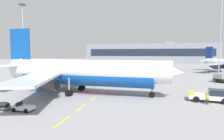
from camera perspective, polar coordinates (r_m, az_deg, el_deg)
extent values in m
plane|color=gray|center=(53.28, 25.53, -3.58)|extent=(400.00, 400.00, 0.00)
cube|color=yellow|center=(22.81, -14.12, -14.20)|extent=(0.24, 4.00, 0.01)
cube|color=yellow|center=(27.84, -8.76, -10.59)|extent=(0.24, 4.00, 0.01)
cube|color=yellow|center=(32.89, -5.28, -8.14)|extent=(0.24, 4.00, 0.01)
cube|color=yellow|center=(38.68, -2.51, -6.15)|extent=(0.24, 4.00, 0.01)
cube|color=yellow|center=(44.71, -0.44, -4.64)|extent=(0.24, 4.00, 0.01)
cube|color=yellow|center=(51.42, 1.27, -3.38)|extent=(0.24, 4.00, 0.01)
cube|color=yellow|center=(58.70, 2.66, -2.36)|extent=(0.24, 4.00, 0.01)
cube|color=yellow|center=(65.43, 3.67, -1.61)|extent=(0.24, 4.00, 0.01)
cube|color=yellow|center=(70.94, 4.35, -1.11)|extent=(0.24, 4.00, 0.01)
cube|color=yellow|center=(76.91, 4.97, -0.65)|extent=(0.24, 4.00, 0.01)
cube|color=yellow|center=(83.10, 5.52, -0.24)|extent=(0.24, 4.00, 0.01)
cube|color=yellow|center=(90.26, 6.06, 0.17)|extent=(0.24, 4.00, 0.01)
cube|color=yellow|center=(96.00, 6.44, 0.44)|extent=(0.24, 4.00, 0.01)
cube|color=#B21414|center=(35.48, -3.92, -7.16)|extent=(8.00, 0.40, 0.01)
cylinder|color=white|center=(36.06, -7.63, -0.09)|extent=(30.28, 5.65, 3.80)
cylinder|color=#0F479E|center=(36.17, -7.61, -1.74)|extent=(24.67, 5.00, 3.50)
cone|color=white|center=(33.11, 17.03, -0.71)|extent=(3.72, 3.93, 3.72)
cone|color=white|center=(44.69, -26.50, 1.00)|extent=(4.39, 3.48, 3.23)
cube|color=#192333|center=(33.04, 15.24, 0.48)|extent=(1.77, 2.94, 0.60)
cube|color=#0F479E|center=(43.49, -25.01, 6.80)|extent=(4.41, 0.63, 6.00)
cube|color=white|center=(46.42, -22.90, 1.61)|extent=(3.59, 6.59, 0.24)
cube|color=white|center=(41.63, -28.41, 1.07)|extent=(3.59, 6.59, 0.24)
cube|color=#B7BCC6|center=(45.45, -7.96, 0.33)|extent=(11.02, 17.53, 0.36)
cube|color=#B7BCC6|center=(30.75, -20.83, -2.12)|extent=(9.23, 17.66, 0.36)
cylinder|color=#4C4F54|center=(42.94, -9.73, -1.91)|extent=(3.32, 2.29, 2.10)
cylinder|color=black|center=(42.28, -7.77, -1.99)|extent=(0.23, 1.79, 1.79)
cylinder|color=#4C4F54|center=(33.45, -17.90, -4.00)|extent=(3.32, 2.29, 2.10)
cylinder|color=black|center=(32.60, -15.55, -4.17)|extent=(0.23, 1.79, 1.79)
cylinder|color=gray|center=(33.51, 11.51, -4.79)|extent=(0.28, 0.28, 2.67)
cylinder|color=black|center=(33.76, 11.47, -7.02)|extent=(1.01, 0.34, 0.99)
cylinder|color=gray|center=(39.51, -8.75, -3.24)|extent=(0.28, 0.28, 2.61)
cylinder|color=black|center=(40.03, -8.52, -5.02)|extent=(1.12, 0.42, 1.10)
cylinder|color=black|center=(39.40, -8.94, -5.19)|extent=(1.12, 0.42, 1.10)
cylinder|color=gray|center=(34.91, -12.31, -4.37)|extent=(0.28, 0.28, 2.61)
cylinder|color=black|center=(35.44, -12.00, -6.37)|extent=(1.12, 0.42, 1.10)
cylinder|color=black|center=(34.84, -12.54, -6.58)|extent=(1.12, 0.42, 1.10)
cube|color=silver|center=(34.21, 26.27, -6.93)|extent=(6.33, 3.60, 0.60)
cube|color=#192333|center=(34.21, 28.13, -5.72)|extent=(2.67, 2.44, 0.90)
cube|color=yellow|center=(33.94, 21.84, -6.14)|extent=(1.04, 2.59, 0.24)
sphere|color=orange|center=(34.12, 28.17, -4.81)|extent=(0.16, 0.16, 0.16)
cylinder|color=black|center=(32.74, 23.14, -7.78)|extent=(0.95, 0.52, 0.90)
cylinder|color=black|center=(35.47, 22.91, -6.81)|extent=(0.95, 0.52, 0.90)
cylinder|color=black|center=(35.88, 29.09, -6.91)|extent=(0.95, 0.52, 0.90)
cone|color=silver|center=(95.74, 25.51, 2.36)|extent=(4.15, 4.39, 2.68)
cube|color=navy|center=(94.67, 26.23, 4.54)|extent=(2.23, 3.24, 4.99)
cube|color=silver|center=(97.07, 26.98, 2.48)|extent=(5.91, 5.12, 0.20)
cube|color=silver|center=(93.22, 24.76, 2.48)|extent=(5.91, 5.12, 0.20)
cube|color=#B7BCC6|center=(83.93, 26.94, 1.48)|extent=(11.83, 13.60, 0.30)
cylinder|color=#4C4F54|center=(85.93, 27.97, 0.70)|extent=(2.91, 3.18, 1.75)
cylinder|color=black|center=(85.06, 28.64, 0.63)|extent=(1.30, 0.89, 1.48)
cube|color=black|center=(55.26, -22.80, -2.42)|extent=(5.38, 7.31, 0.60)
cube|color=#606638|center=(52.88, -23.15, -1.82)|extent=(3.15, 3.18, 1.10)
cube|color=#192333|center=(51.74, -23.33, -1.85)|extent=(1.73, 0.95, 0.64)
cube|color=#B7BCC6|center=(56.08, -22.72, -0.93)|extent=(4.34, 5.33, 2.10)
cylinder|color=black|center=(52.94, -21.81, -2.98)|extent=(0.69, 0.98, 0.96)
cylinder|color=black|center=(53.26, -24.38, -3.02)|extent=(0.69, 0.98, 0.96)
cylinder|color=black|center=(57.35, -21.32, -2.38)|extent=(0.69, 0.98, 0.96)
cylinder|color=black|center=(57.65, -23.70, -2.42)|extent=(0.69, 0.98, 0.96)
cube|color=gray|center=(56.89, 28.64, -1.58)|extent=(3.29, 3.28, 1.10)
cube|color=#192333|center=(57.29, 27.57, -1.39)|extent=(1.21, 1.56, 0.64)
cylinder|color=black|center=(55.87, 28.22, -2.81)|extent=(0.93, 0.80, 0.96)
cylinder|color=black|center=(58.10, 29.08, -2.57)|extent=(0.93, 0.80, 0.96)
cube|color=silver|center=(28.11, -24.16, -9.85)|extent=(2.67, 1.53, 0.44)
cube|color=black|center=(28.42, -25.22, -8.90)|extent=(0.18, 1.12, 0.56)
cylinder|color=black|center=(28.13, -21.77, -10.14)|extent=(0.57, 0.21, 0.56)
cylinder|color=black|center=(27.07, -23.58, -10.79)|extent=(0.57, 0.21, 0.56)
cylinder|color=black|center=(29.24, -24.67, -9.67)|extent=(0.57, 0.21, 0.56)
cylinder|color=black|center=(28.22, -26.52, -10.26)|extent=(0.57, 0.21, 0.56)
cube|color=slate|center=(30.17, -28.77, -9.39)|extent=(2.47, 1.62, 0.12)
ellipsoid|color=black|center=(30.08, -28.80, -8.68)|extent=(1.88, 1.29, 0.64)
cylinder|color=black|center=(30.66, -27.88, -9.24)|extent=(0.45, 0.16, 0.44)
cylinder|color=black|center=(29.72, -29.68, -9.76)|extent=(0.45, 0.16, 0.44)
cylinder|color=#232328|center=(32.03, 25.55, -8.22)|extent=(0.16, 0.16, 0.81)
cylinder|color=#232328|center=(32.07, 25.96, -8.22)|extent=(0.16, 0.16, 0.81)
cube|color=orange|center=(31.90, 25.80, -6.98)|extent=(0.50, 0.47, 0.61)
cube|color=silver|center=(31.89, 25.80, -6.93)|extent=(0.52, 0.49, 0.06)
sphere|color=tan|center=(31.82, 25.83, -6.25)|extent=(0.22, 0.22, 0.22)
cylinder|color=orange|center=(31.69, 25.43, -6.99)|extent=(0.09, 0.09, 0.55)
cylinder|color=orange|center=(32.10, 26.17, -6.87)|extent=(0.09, 0.09, 0.55)
cube|color=#194C9E|center=(42.13, -21.05, -4.46)|extent=(1.93, 1.90, 1.60)
cube|color=silver|center=(42.13, -21.05, -4.46)|extent=(1.58, 0.43, 1.36)
cylinder|color=slate|center=(75.72, -23.91, -0.91)|extent=(0.70, 0.70, 0.60)
cylinder|color=#9EA0A5|center=(75.52, -24.21, 7.84)|extent=(0.36, 0.36, 23.68)
cube|color=#3F3F44|center=(77.18, -24.54, 16.83)|extent=(1.80, 1.80, 0.50)
cylinder|color=slate|center=(77.82, 28.40, -0.93)|extent=(0.70, 0.70, 0.60)
cylinder|color=#9EA0A5|center=(77.86, 28.84, 9.83)|extent=(0.36, 0.36, 29.83)
cube|color=gray|center=(154.18, 10.86, 4.72)|extent=(95.44, 20.05, 14.32)
cube|color=#192333|center=(144.10, 10.76, 5.00)|extent=(87.81, 0.12, 5.16)
cube|color=gray|center=(154.67, 16.26, 7.56)|extent=(6.00, 5.00, 1.60)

